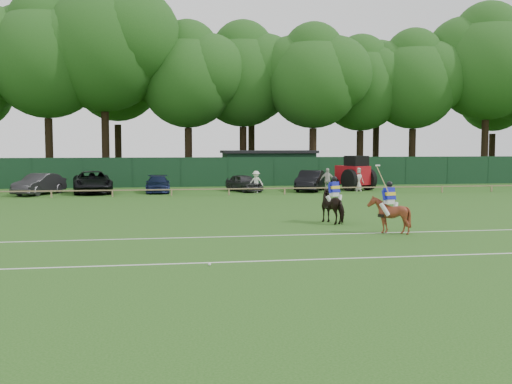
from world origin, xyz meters
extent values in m
plane|color=#1E4C14|center=(0.00, 0.00, 0.00)|extent=(160.00, 160.00, 0.00)
imported|color=black|center=(3.98, 2.33, 0.77)|extent=(1.46, 2.00, 1.54)
imported|color=maroon|center=(5.22, -1.10, 0.75)|extent=(1.55, 1.65, 1.50)
imported|color=#2A292C|center=(-12.29, 20.73, 0.75)|extent=(3.26, 4.81, 1.50)
imported|color=black|center=(-8.69, 21.50, 0.81)|extent=(3.48, 6.13, 1.61)
imported|color=#131C3D|center=(-3.95, 21.39, 0.63)|extent=(1.76, 4.32, 1.25)
imported|color=#313033|center=(2.53, 21.25, 0.66)|extent=(2.81, 4.14, 1.31)
imported|color=black|center=(7.69, 21.03, 0.78)|extent=(3.50, 5.02, 1.57)
imported|color=white|center=(3.21, 19.70, 0.82)|extent=(1.18, 0.86, 1.63)
imported|color=beige|center=(8.46, 19.12, 0.91)|extent=(1.09, 0.50, 1.83)
imported|color=beige|center=(11.19, 20.19, 0.91)|extent=(0.94, 0.66, 1.82)
cube|color=silver|center=(3.98, 2.33, 1.31)|extent=(0.43, 0.38, 0.18)
cube|color=#191DB5|center=(3.98, 2.33, 1.63)|extent=(0.49, 0.43, 0.51)
cube|color=yellow|center=(3.98, 2.33, 1.61)|extent=(0.51, 0.43, 0.18)
sphere|color=black|center=(3.98, 2.33, 2.00)|extent=(0.25, 0.25, 0.25)
cylinder|color=silver|center=(4.24, 2.38, 1.01)|extent=(0.39, 0.45, 0.59)
cylinder|color=silver|center=(3.76, 2.18, 1.01)|extent=(0.47, 0.28, 0.59)
cube|color=silver|center=(5.22, -1.10, 1.28)|extent=(0.42, 0.35, 0.18)
cube|color=#191DB5|center=(5.22, -1.10, 1.60)|extent=(0.47, 0.41, 0.51)
cube|color=yellow|center=(5.22, -1.10, 1.58)|extent=(0.50, 0.40, 0.18)
sphere|color=black|center=(5.22, -1.10, 1.97)|extent=(0.25, 0.25, 0.25)
cylinder|color=silver|center=(5.49, -1.08, 0.98)|extent=(0.40, 0.43, 0.59)
cylinder|color=silver|center=(4.99, -1.23, 0.98)|extent=(0.45, 0.30, 0.59)
cylinder|color=tan|center=(4.92, -1.14, 2.15)|extent=(0.43, 0.49, 1.17)
sphere|color=silver|center=(-2.41, -6.43, 0.04)|extent=(0.09, 0.09, 0.09)
cube|color=silver|center=(0.00, -6.00, 0.01)|extent=(60.00, 0.10, 0.01)
cube|color=silver|center=(0.00, -1.00, 0.01)|extent=(60.00, 0.10, 0.01)
cube|color=#997F5B|center=(0.00, 18.00, 0.45)|extent=(62.00, 0.08, 0.08)
cube|color=#14351E|center=(0.00, 27.00, 1.25)|extent=(92.00, 0.04, 2.50)
cube|color=#14331E|center=(6.00, 30.00, 1.40)|extent=(8.00, 4.00, 2.80)
cube|color=black|center=(6.00, 30.00, 2.92)|extent=(8.40, 4.40, 0.24)
cube|color=#AA0F18|center=(11.20, 21.50, 1.18)|extent=(2.30, 3.03, 1.46)
cube|color=black|center=(11.36, 21.08, 2.19)|extent=(1.77, 1.84, 1.01)
cylinder|color=black|center=(10.58, 20.43, 0.84)|extent=(0.90, 1.70, 1.68)
cylinder|color=black|center=(12.37, 21.09, 0.84)|extent=(0.90, 1.70, 1.68)
cylinder|color=black|center=(10.02, 22.26, 0.45)|extent=(0.63, 0.96, 0.90)
cylinder|color=black|center=(11.60, 22.84, 0.45)|extent=(0.63, 0.96, 0.90)
camera|label=1|loc=(-3.82, -23.70, 3.52)|focal=42.00mm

